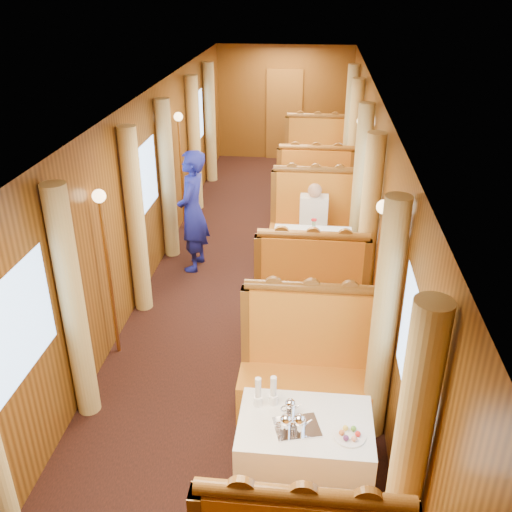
# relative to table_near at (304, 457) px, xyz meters

# --- Properties ---
(floor) EXTENTS (3.00, 12.00, 0.01)m
(floor) POSITION_rel_table_near_xyz_m (-0.75, 3.50, -0.38)
(floor) COLOR black
(floor) RESTS_ON ground
(ceiling) EXTENTS (3.00, 12.00, 0.01)m
(ceiling) POSITION_rel_table_near_xyz_m (-0.75, 3.50, 2.12)
(ceiling) COLOR silver
(ceiling) RESTS_ON wall_left
(wall_far) EXTENTS (3.00, 0.01, 2.50)m
(wall_far) POSITION_rel_table_near_xyz_m (-0.75, 9.50, 0.88)
(wall_far) COLOR brown
(wall_far) RESTS_ON floor
(wall_left) EXTENTS (0.01, 12.00, 2.50)m
(wall_left) POSITION_rel_table_near_xyz_m (-2.25, 3.50, 0.88)
(wall_left) COLOR brown
(wall_left) RESTS_ON floor
(wall_right) EXTENTS (0.01, 12.00, 2.50)m
(wall_right) POSITION_rel_table_near_xyz_m (0.75, 3.50, 0.88)
(wall_right) COLOR brown
(wall_right) RESTS_ON floor
(doorway_far) EXTENTS (0.80, 0.04, 2.00)m
(doorway_far) POSITION_rel_table_near_xyz_m (-0.75, 9.47, 0.62)
(doorway_far) COLOR brown
(doorway_far) RESTS_ON floor
(table_near) EXTENTS (1.05, 0.72, 0.75)m
(table_near) POSITION_rel_table_near_xyz_m (0.00, 0.00, 0.00)
(table_near) COLOR white
(table_near) RESTS_ON floor
(banquette_near_aft) EXTENTS (1.30, 0.55, 1.34)m
(banquette_near_aft) POSITION_rel_table_near_xyz_m (0.00, 1.01, 0.05)
(banquette_near_aft) COLOR #BE5115
(banquette_near_aft) RESTS_ON floor
(table_mid) EXTENTS (1.05, 0.72, 0.75)m
(table_mid) POSITION_rel_table_near_xyz_m (0.00, 3.50, 0.00)
(table_mid) COLOR white
(table_mid) RESTS_ON floor
(banquette_mid_fwd) EXTENTS (1.30, 0.55, 1.34)m
(banquette_mid_fwd) POSITION_rel_table_near_xyz_m (0.00, 2.49, 0.05)
(banquette_mid_fwd) COLOR #BE5115
(banquette_mid_fwd) RESTS_ON floor
(banquette_mid_aft) EXTENTS (1.30, 0.55, 1.34)m
(banquette_mid_aft) POSITION_rel_table_near_xyz_m (0.00, 4.51, 0.05)
(banquette_mid_aft) COLOR #BE5115
(banquette_mid_aft) RESTS_ON floor
(table_far) EXTENTS (1.05, 0.72, 0.75)m
(table_far) POSITION_rel_table_near_xyz_m (0.00, 7.00, 0.00)
(table_far) COLOR white
(table_far) RESTS_ON floor
(banquette_far_fwd) EXTENTS (1.30, 0.55, 1.34)m
(banquette_far_fwd) POSITION_rel_table_near_xyz_m (0.00, 5.99, 0.05)
(banquette_far_fwd) COLOR #BE5115
(banquette_far_fwd) RESTS_ON floor
(banquette_far_aft) EXTENTS (1.30, 0.55, 1.34)m
(banquette_far_aft) POSITION_rel_table_near_xyz_m (0.00, 8.01, 0.05)
(banquette_far_aft) COLOR #BE5115
(banquette_far_aft) RESTS_ON floor
(tea_tray) EXTENTS (0.40, 0.34, 0.01)m
(tea_tray) POSITION_rel_table_near_xyz_m (-0.07, -0.07, 0.38)
(tea_tray) COLOR silver
(tea_tray) RESTS_ON table_near
(teapot_left) EXTENTS (0.18, 0.15, 0.13)m
(teapot_left) POSITION_rel_table_near_xyz_m (-0.15, -0.13, 0.44)
(teapot_left) COLOR silver
(teapot_left) RESTS_ON tea_tray
(teapot_right) EXTENTS (0.19, 0.17, 0.13)m
(teapot_right) POSITION_rel_table_near_xyz_m (-0.05, -0.12, 0.44)
(teapot_right) COLOR silver
(teapot_right) RESTS_ON tea_tray
(teapot_back) EXTENTS (0.17, 0.14, 0.12)m
(teapot_back) POSITION_rel_table_near_xyz_m (-0.13, 0.07, 0.43)
(teapot_back) COLOR silver
(teapot_back) RESTS_ON tea_tray
(fruit_plate) EXTENTS (0.24, 0.24, 0.05)m
(fruit_plate) POSITION_rel_table_near_xyz_m (0.33, -0.13, 0.39)
(fruit_plate) COLOR white
(fruit_plate) RESTS_ON table_near
(cup_inboard) EXTENTS (0.08, 0.08, 0.26)m
(cup_inboard) POSITION_rel_table_near_xyz_m (-0.39, 0.16, 0.48)
(cup_inboard) COLOR white
(cup_inboard) RESTS_ON table_near
(cup_outboard) EXTENTS (0.08, 0.08, 0.26)m
(cup_outboard) POSITION_rel_table_near_xyz_m (-0.27, 0.18, 0.48)
(cup_outboard) COLOR white
(cup_outboard) RESTS_ON table_near
(rose_vase_mid) EXTENTS (0.06, 0.06, 0.36)m
(rose_vase_mid) POSITION_rel_table_near_xyz_m (0.01, 3.50, 0.55)
(rose_vase_mid) COLOR silver
(rose_vase_mid) RESTS_ON table_mid
(rose_vase_far) EXTENTS (0.06, 0.06, 0.36)m
(rose_vase_far) POSITION_rel_table_near_xyz_m (-0.00, 7.02, 0.55)
(rose_vase_far) COLOR silver
(rose_vase_far) RESTS_ON table_far
(window_left_near) EXTENTS (0.01, 1.20, 0.90)m
(window_left_near) POSITION_rel_table_near_xyz_m (-2.24, 0.00, 1.07)
(window_left_near) COLOR #84ADE0
(window_left_near) RESTS_ON wall_left
(curtain_left_near_b) EXTENTS (0.22, 0.22, 2.35)m
(curtain_left_near_b) POSITION_rel_table_near_xyz_m (-2.13, 0.78, 0.80)
(curtain_left_near_b) COLOR tan
(curtain_left_near_b) RESTS_ON floor
(window_right_near) EXTENTS (0.01, 1.20, 0.90)m
(window_right_near) POSITION_rel_table_near_xyz_m (0.74, 0.00, 1.07)
(window_right_near) COLOR #84ADE0
(window_right_near) RESTS_ON wall_right
(curtain_right_near_a) EXTENTS (0.22, 0.22, 2.35)m
(curtain_right_near_a) POSITION_rel_table_near_xyz_m (0.63, -0.78, 0.80)
(curtain_right_near_a) COLOR tan
(curtain_right_near_a) RESTS_ON floor
(curtain_right_near_b) EXTENTS (0.22, 0.22, 2.35)m
(curtain_right_near_b) POSITION_rel_table_near_xyz_m (0.63, 0.78, 0.80)
(curtain_right_near_b) COLOR tan
(curtain_right_near_b) RESTS_ON floor
(window_left_mid) EXTENTS (0.01, 1.20, 0.90)m
(window_left_mid) POSITION_rel_table_near_xyz_m (-2.24, 3.50, 1.07)
(window_left_mid) COLOR #84ADE0
(window_left_mid) RESTS_ON wall_left
(curtain_left_mid_a) EXTENTS (0.22, 0.22, 2.35)m
(curtain_left_mid_a) POSITION_rel_table_near_xyz_m (-2.13, 2.72, 0.80)
(curtain_left_mid_a) COLOR tan
(curtain_left_mid_a) RESTS_ON floor
(curtain_left_mid_b) EXTENTS (0.22, 0.22, 2.35)m
(curtain_left_mid_b) POSITION_rel_table_near_xyz_m (-2.13, 4.28, 0.80)
(curtain_left_mid_b) COLOR tan
(curtain_left_mid_b) RESTS_ON floor
(window_right_mid) EXTENTS (0.01, 1.20, 0.90)m
(window_right_mid) POSITION_rel_table_near_xyz_m (0.74, 3.50, 1.07)
(window_right_mid) COLOR #84ADE0
(window_right_mid) RESTS_ON wall_right
(curtain_right_mid_a) EXTENTS (0.22, 0.22, 2.35)m
(curtain_right_mid_a) POSITION_rel_table_near_xyz_m (0.63, 2.72, 0.80)
(curtain_right_mid_a) COLOR tan
(curtain_right_mid_a) RESTS_ON floor
(curtain_right_mid_b) EXTENTS (0.22, 0.22, 2.35)m
(curtain_right_mid_b) POSITION_rel_table_near_xyz_m (0.63, 4.28, 0.80)
(curtain_right_mid_b) COLOR tan
(curtain_right_mid_b) RESTS_ON floor
(window_left_far) EXTENTS (0.01, 1.20, 0.90)m
(window_left_far) POSITION_rel_table_near_xyz_m (-2.24, 7.00, 1.07)
(window_left_far) COLOR #84ADE0
(window_left_far) RESTS_ON wall_left
(curtain_left_far_a) EXTENTS (0.22, 0.22, 2.35)m
(curtain_left_far_a) POSITION_rel_table_near_xyz_m (-2.13, 6.22, 0.80)
(curtain_left_far_a) COLOR tan
(curtain_left_far_a) RESTS_ON floor
(curtain_left_far_b) EXTENTS (0.22, 0.22, 2.35)m
(curtain_left_far_b) POSITION_rel_table_near_xyz_m (-2.13, 7.78, 0.80)
(curtain_left_far_b) COLOR tan
(curtain_left_far_b) RESTS_ON floor
(window_right_far) EXTENTS (0.01, 1.20, 0.90)m
(window_right_far) POSITION_rel_table_near_xyz_m (0.74, 7.00, 1.07)
(window_right_far) COLOR #84ADE0
(window_right_far) RESTS_ON wall_right
(curtain_right_far_a) EXTENTS (0.22, 0.22, 2.35)m
(curtain_right_far_a) POSITION_rel_table_near_xyz_m (0.63, 6.22, 0.80)
(curtain_right_far_a) COLOR tan
(curtain_right_far_a) RESTS_ON floor
(curtain_right_far_b) EXTENTS (0.22, 0.22, 2.35)m
(curtain_right_far_b) POSITION_rel_table_near_xyz_m (0.63, 7.78, 0.80)
(curtain_right_far_b) COLOR tan
(curtain_right_far_b) RESTS_ON floor
(sconce_left_fore) EXTENTS (0.14, 0.14, 1.95)m
(sconce_left_fore) POSITION_rel_table_near_xyz_m (-2.15, 1.75, 1.01)
(sconce_left_fore) COLOR #BF8C3F
(sconce_left_fore) RESTS_ON floor
(sconce_right_fore) EXTENTS (0.14, 0.14, 1.95)m
(sconce_right_fore) POSITION_rel_table_near_xyz_m (0.65, 1.75, 1.01)
(sconce_right_fore) COLOR #BF8C3F
(sconce_right_fore) RESTS_ON floor
(sconce_left_aft) EXTENTS (0.14, 0.14, 1.95)m
(sconce_left_aft) POSITION_rel_table_near_xyz_m (-2.15, 5.25, 1.01)
(sconce_left_aft) COLOR #BF8C3F
(sconce_left_aft) RESTS_ON floor
(sconce_right_aft) EXTENTS (0.14, 0.14, 1.95)m
(sconce_right_aft) POSITION_rel_table_near_xyz_m (0.65, 5.25, 1.01)
(sconce_right_aft) COLOR #BF8C3F
(sconce_right_aft) RESTS_ON floor
(steward) EXTENTS (0.46, 0.66, 1.75)m
(steward) POSITION_rel_table_near_xyz_m (-1.69, 3.88, 0.50)
(steward) COLOR navy
(steward) RESTS_ON floor
(passenger) EXTENTS (0.40, 0.44, 0.76)m
(passenger) POSITION_rel_table_near_xyz_m (-0.00, 4.24, 0.37)
(passenger) COLOR beige
(passenger) RESTS_ON banquette_mid_aft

